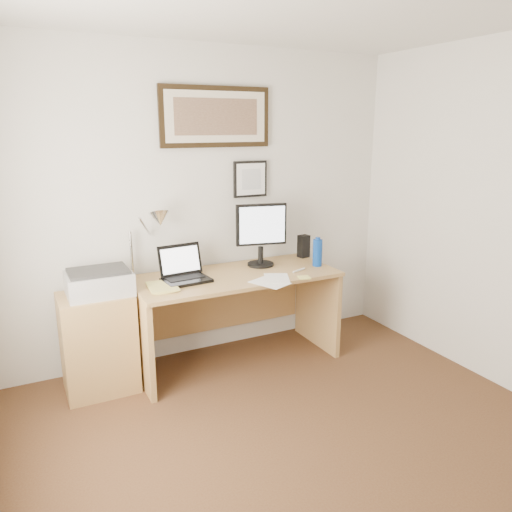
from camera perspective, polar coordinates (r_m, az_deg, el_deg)
floor at (r=2.96m, az=9.42°, el=-25.14°), size 4.00×4.00×0.00m
wall_back at (r=4.10m, az=-6.50°, el=5.69°), size 3.50×0.02×2.50m
side_cabinet at (r=3.83m, az=-17.56°, el=-9.44°), size 0.50×0.40×0.73m
water_bottle at (r=4.17m, az=7.04°, el=0.37°), size 0.08×0.08×0.22m
bottle_cap at (r=4.14m, az=7.09°, el=2.01°), size 0.04×0.04×0.02m
speaker at (r=4.43m, az=5.46°, el=1.12°), size 0.10×0.09×0.20m
paper_sheet_a at (r=3.72m, az=1.56°, el=-3.07°), size 0.29×0.33×0.00m
paper_sheet_b at (r=3.82m, az=2.39°, el=-2.56°), size 0.28×0.32×0.00m
sticky_pad at (r=3.84m, az=5.54°, el=-2.46°), size 0.11×0.11×0.01m
marker_pen at (r=4.02m, az=4.92°, el=-1.64°), size 0.14×0.06×0.02m
book at (r=3.64m, az=-12.19°, el=-3.66°), size 0.22×0.29×0.02m
desk at (r=4.08m, az=-2.81°, el=-4.95°), size 1.60×0.70×0.75m
laptop at (r=3.80m, az=-8.22°, el=-1.90°), size 0.36×0.32×0.26m
lcd_monitor at (r=4.10m, az=0.60°, el=2.80°), size 0.42×0.22×0.52m
printer at (r=3.68m, az=-17.50°, el=-2.87°), size 0.44×0.34×0.18m
desk_lamp at (r=3.81m, az=-11.25°, el=3.86°), size 0.29×0.27×0.53m
picture_large at (r=4.08m, az=-4.60°, el=15.57°), size 0.92×0.04×0.47m
picture_small at (r=4.22m, az=-0.65°, el=8.79°), size 0.30×0.03×0.30m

